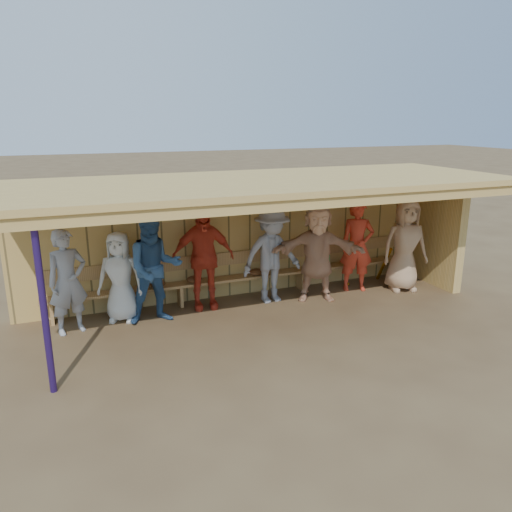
{
  "coord_description": "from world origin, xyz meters",
  "views": [
    {
      "loc": [
        -3.27,
        -7.9,
        3.53
      ],
      "look_at": [
        0.0,
        0.35,
        1.05
      ],
      "focal_mm": 35.0,
      "sensor_mm": 36.0,
      "label": 1
    }
  ],
  "objects": [
    {
      "name": "ground",
      "position": [
        0.0,
        0.0,
        0.0
      ],
      "size": [
        90.0,
        90.0,
        0.0
      ],
      "primitive_type": "plane",
      "color": "brown",
      "rests_on": "ground"
    },
    {
      "name": "player_a",
      "position": [
        -3.29,
        0.54,
        0.9
      ],
      "size": [
        0.75,
        0.61,
        1.79
      ],
      "primitive_type": "imported",
      "rotation": [
        0.0,
        0.0,
        0.32
      ],
      "color": "#96999E",
      "rests_on": "ground"
    },
    {
      "name": "player_b",
      "position": [
        -2.42,
        0.76,
        0.81
      ],
      "size": [
        0.93,
        0.78,
        1.63
      ],
      "primitive_type": "imported",
      "rotation": [
        0.0,
        0.0,
        -0.39
      ],
      "color": "silver",
      "rests_on": "ground"
    },
    {
      "name": "player_c",
      "position": [
        -1.85,
        0.46,
        0.99
      ],
      "size": [
        0.98,
        0.77,
        1.99
      ],
      "primitive_type": "imported",
      "rotation": [
        0.0,
        0.0,
        -0.02
      ],
      "color": "#315787",
      "rests_on": "ground"
    },
    {
      "name": "player_d",
      "position": [
        -0.89,
        0.81,
        1.0
      ],
      "size": [
        1.22,
        0.62,
        1.99
      ],
      "primitive_type": "imported",
      "rotation": [
        0.0,
        0.0,
        -0.12
      ],
      "color": "red",
      "rests_on": "ground"
    },
    {
      "name": "player_e",
      "position": [
        0.44,
        0.65,
        0.95
      ],
      "size": [
        1.28,
        0.8,
        1.9
      ],
      "primitive_type": "imported",
      "rotation": [
        0.0,
        0.0,
        0.08
      ],
      "color": "gray",
      "rests_on": "ground"
    },
    {
      "name": "player_f",
      "position": [
        1.32,
        0.41,
        0.98
      ],
      "size": [
        1.89,
        1.2,
        1.95
      ],
      "primitive_type": "imported",
      "rotation": [
        0.0,
        0.0,
        -0.38
      ],
      "color": "#DDA57C",
      "rests_on": "ground"
    },
    {
      "name": "player_g",
      "position": [
        2.36,
        0.62,
        0.95
      ],
      "size": [
        0.8,
        0.66,
        1.89
      ],
      "primitive_type": "imported",
      "rotation": [
        0.0,
        0.0,
        -0.34
      ],
      "color": "red",
      "rests_on": "ground"
    },
    {
      "name": "player_h",
      "position": [
        3.29,
        0.26,
        0.97
      ],
      "size": [
        1.06,
        0.82,
        1.93
      ],
      "primitive_type": "imported",
      "rotation": [
        0.0,
        0.0,
        -0.24
      ],
      "color": "tan",
      "rests_on": "ground"
    },
    {
      "name": "dugout_structure",
      "position": [
        0.39,
        0.69,
        1.69
      ],
      "size": [
        8.8,
        3.2,
        2.5
      ],
      "color": "tan",
      "rests_on": "ground"
    },
    {
      "name": "bench",
      "position": [
        0.0,
        1.12,
        0.53
      ],
      "size": [
        7.6,
        0.34,
        0.93
      ],
      "color": "tan",
      "rests_on": "ground"
    },
    {
      "name": "dugout_equipment",
      "position": [
        -0.07,
        0.99,
        0.49
      ],
      "size": [
        5.56,
        0.62,
        0.8
      ],
      "color": "orange",
      "rests_on": "ground"
    }
  ]
}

